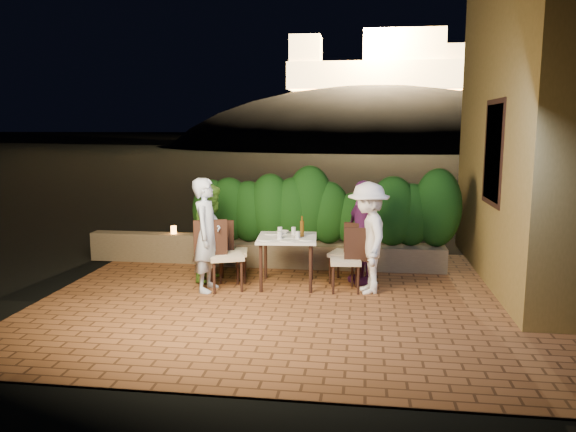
% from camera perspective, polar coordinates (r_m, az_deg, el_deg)
% --- Properties ---
extents(ground, '(400.00, 400.00, 0.00)m').
position_cam_1_polar(ground, '(7.54, 0.32, -9.49)').
color(ground, black).
rests_on(ground, ground).
extents(terrace_floor, '(7.00, 6.00, 0.15)m').
position_cam_1_polar(terrace_floor, '(8.03, 0.78, -8.73)').
color(terrace_floor, brown).
rests_on(terrace_floor, ground).
extents(building_wall, '(1.60, 5.00, 5.00)m').
position_cam_1_polar(building_wall, '(9.47, 24.49, 9.01)').
color(building_wall, olive).
rests_on(building_wall, ground).
extents(window_pane, '(0.08, 1.00, 1.40)m').
position_cam_1_polar(window_pane, '(8.80, 20.31, 6.05)').
color(window_pane, black).
rests_on(window_pane, building_wall).
extents(window_frame, '(0.06, 1.15, 1.55)m').
position_cam_1_polar(window_frame, '(8.80, 20.25, 6.06)').
color(window_frame, black).
rests_on(window_frame, building_wall).
extents(planter, '(4.20, 0.55, 0.40)m').
position_cam_1_polar(planter, '(9.66, 3.27, -3.96)').
color(planter, brown).
rests_on(planter, ground).
extents(hedge, '(4.00, 0.70, 1.10)m').
position_cam_1_polar(hedge, '(9.52, 3.31, 0.44)').
color(hedge, '#10370F').
rests_on(hedge, planter).
extents(parapet, '(2.20, 0.30, 0.50)m').
position_cam_1_polar(parapet, '(10.32, -13.60, -3.07)').
color(parapet, brown).
rests_on(parapet, ground).
extents(hill, '(52.00, 40.00, 22.00)m').
position_cam_1_polar(hill, '(67.40, 8.65, 3.61)').
color(hill, black).
rests_on(hill, ground).
extents(fortress, '(26.00, 8.00, 8.00)m').
position_cam_1_polar(fortress, '(67.58, 8.95, 15.94)').
color(fortress, '#FFCC7A').
rests_on(fortress, hill).
extents(dining_table, '(0.94, 0.94, 0.75)m').
position_cam_1_polar(dining_table, '(8.46, -0.09, -4.63)').
color(dining_table, white).
rests_on(dining_table, ground).
extents(plate_nw, '(0.22, 0.22, 0.01)m').
position_cam_1_polar(plate_nw, '(8.16, -2.29, -2.40)').
color(plate_nw, white).
rests_on(plate_nw, dining_table).
extents(plate_sw, '(0.20, 0.20, 0.01)m').
position_cam_1_polar(plate_sw, '(8.60, -1.69, -1.80)').
color(plate_sw, white).
rests_on(plate_sw, dining_table).
extents(plate_ne, '(0.21, 0.21, 0.01)m').
position_cam_1_polar(plate_ne, '(8.17, 1.83, -2.39)').
color(plate_ne, white).
rests_on(plate_ne, dining_table).
extents(plate_se, '(0.22, 0.22, 0.01)m').
position_cam_1_polar(plate_se, '(8.59, 1.97, -1.81)').
color(plate_se, white).
rests_on(plate_se, dining_table).
extents(plate_centre, '(0.22, 0.22, 0.01)m').
position_cam_1_polar(plate_centre, '(8.35, -0.02, -2.13)').
color(plate_centre, white).
rests_on(plate_centre, dining_table).
extents(plate_front, '(0.22, 0.22, 0.01)m').
position_cam_1_polar(plate_front, '(8.10, -0.02, -2.49)').
color(plate_front, white).
rests_on(plate_front, dining_table).
extents(glass_nw, '(0.07, 0.07, 0.12)m').
position_cam_1_polar(glass_nw, '(8.19, -0.87, -1.97)').
color(glass_nw, silver).
rests_on(glass_nw, dining_table).
extents(glass_sw, '(0.07, 0.07, 0.12)m').
position_cam_1_polar(glass_sw, '(8.52, -0.83, -1.52)').
color(glass_sw, silver).
rests_on(glass_sw, dining_table).
extents(glass_ne, '(0.06, 0.06, 0.11)m').
position_cam_1_polar(glass_ne, '(8.24, 0.96, -1.94)').
color(glass_ne, silver).
rests_on(glass_ne, dining_table).
extents(glass_se, '(0.07, 0.07, 0.12)m').
position_cam_1_polar(glass_se, '(8.54, 0.57, -1.51)').
color(glass_se, silver).
rests_on(glass_se, dining_table).
extents(beer_bottle, '(0.06, 0.06, 0.31)m').
position_cam_1_polar(beer_bottle, '(8.37, 1.44, -1.06)').
color(beer_bottle, '#51340D').
rests_on(beer_bottle, dining_table).
extents(bowl, '(0.19, 0.19, 0.04)m').
position_cam_1_polar(bowl, '(8.64, -0.53, -1.64)').
color(bowl, white).
rests_on(bowl, dining_table).
extents(chair_left_front, '(0.63, 0.63, 1.05)m').
position_cam_1_polar(chair_left_front, '(8.29, -6.33, -3.92)').
color(chair_left_front, black).
rests_on(chair_left_front, ground).
extents(chair_left_back, '(0.51, 0.51, 0.96)m').
position_cam_1_polar(chair_left_back, '(8.73, -5.62, -3.53)').
color(chair_left_back, black).
rests_on(chair_left_back, ground).
extents(chair_right_front, '(0.47, 0.47, 0.94)m').
position_cam_1_polar(chair_right_front, '(8.21, 5.86, -4.42)').
color(chair_right_front, black).
rests_on(chair_right_front, ground).
extents(chair_right_back, '(0.55, 0.55, 0.94)m').
position_cam_1_polar(chair_right_back, '(8.65, 5.85, -3.70)').
color(chair_right_back, black).
rests_on(chair_right_back, ground).
extents(diner_blue, '(0.42, 0.62, 1.66)m').
position_cam_1_polar(diner_blue, '(8.21, -8.23, -1.91)').
color(diner_blue, silver).
rests_on(diner_blue, ground).
extents(diner_green, '(0.66, 0.80, 1.50)m').
position_cam_1_polar(diner_green, '(8.78, -7.69, -1.70)').
color(diner_green, '#6FB93A').
rests_on(diner_green, ground).
extents(diner_white, '(0.78, 1.13, 1.61)m').
position_cam_1_polar(diner_white, '(8.12, 8.13, -2.21)').
color(diner_white, white).
rests_on(diner_white, ground).
extents(diner_purple, '(0.77, 1.00, 1.58)m').
position_cam_1_polar(diner_purple, '(8.62, 7.60, -1.62)').
color(diner_purple, '#5F2268').
rests_on(diner_purple, ground).
extents(parapet_lamp, '(0.10, 0.10, 0.14)m').
position_cam_1_polar(parapet_lamp, '(10.12, -11.54, -1.39)').
color(parapet_lamp, orange).
rests_on(parapet_lamp, parapet).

